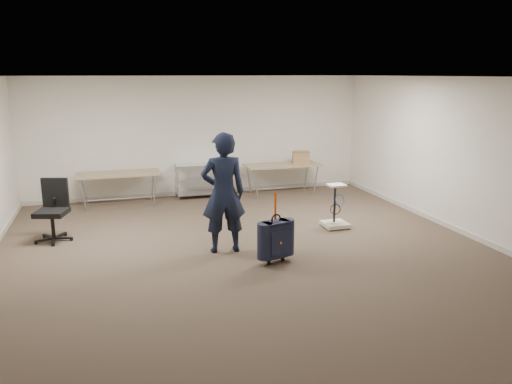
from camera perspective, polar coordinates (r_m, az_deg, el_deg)
name	(u,v)px	position (r m, az deg, el deg)	size (l,w,h in m)	color
ground	(252,258)	(7.97, -0.46, -7.55)	(9.00, 9.00, 0.00)	#4E3F2F
room_shell	(231,230)	(9.21, -2.86, -4.30)	(8.00, 9.00, 9.00)	silver
folding_table_left	(118,175)	(11.31, -15.45, 1.84)	(1.80, 0.75, 0.73)	#9D8560
folding_table_right	(282,166)	(11.98, 3.02, 2.94)	(1.80, 0.75, 0.73)	#9D8560
wire_shelf	(202,179)	(11.78, -6.15, 1.53)	(1.22, 0.47, 0.80)	silver
person	(223,193)	(8.00, -3.76, -0.13)	(0.72, 0.47, 1.96)	black
suitcase	(276,239)	(7.66, 2.28, -5.43)	(0.46, 0.34, 1.12)	black
office_chair	(54,222)	(9.40, -22.13, -3.20)	(0.65, 0.65, 1.07)	black
equipment_cart	(335,216)	(9.57, 9.05, -2.72)	(0.46, 0.46, 0.83)	beige
cardboard_box	(301,158)	(12.07, 5.16, 3.95)	(0.39, 0.30, 0.30)	#A1784B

